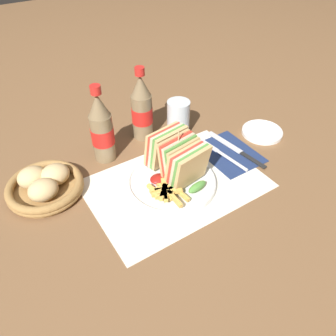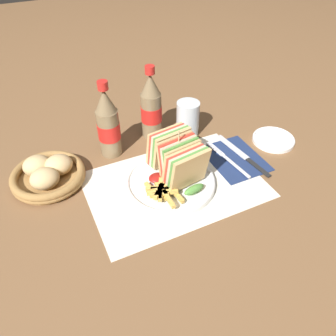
{
  "view_description": "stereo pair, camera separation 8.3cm",
  "coord_description": "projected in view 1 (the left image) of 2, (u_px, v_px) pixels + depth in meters",
  "views": [
    {
      "loc": [
        -0.34,
        -0.5,
        0.58
      ],
      "look_at": [
        0.0,
        0.03,
        0.04
      ],
      "focal_mm": 35.0,
      "sensor_mm": 36.0,
      "label": 1
    },
    {
      "loc": [
        -0.27,
        -0.54,
        0.58
      ],
      "look_at": [
        0.0,
        0.03,
        0.04
      ],
      "focal_mm": 35.0,
      "sensor_mm": 36.0,
      "label": 2
    }
  ],
  "objects": [
    {
      "name": "ground_plane",
      "position": [
        172.0,
        186.0,
        0.84
      ],
      "size": [
        4.0,
        4.0,
        0.0
      ],
      "primitive_type": "plane",
      "color": "brown"
    },
    {
      "name": "placemat",
      "position": [
        175.0,
        184.0,
        0.84
      ],
      "size": [
        0.44,
        0.3,
        0.0
      ],
      "color": "silver",
      "rests_on": "ground_plane"
    },
    {
      "name": "plate_main",
      "position": [
        172.0,
        181.0,
        0.84
      ],
      "size": [
        0.23,
        0.23,
        0.02
      ],
      "color": "white",
      "rests_on": "ground_plane"
    },
    {
      "name": "club_sandwich",
      "position": [
        178.0,
        158.0,
        0.81
      ],
      "size": [
        0.11,
        0.19,
        0.14
      ],
      "color": "tan",
      "rests_on": "plate_main"
    },
    {
      "name": "fries_pile",
      "position": [
        167.0,
        191.0,
        0.78
      ],
      "size": [
        0.1,
        0.11,
        0.02
      ],
      "color": "gold",
      "rests_on": "plate_main"
    },
    {
      "name": "ketchup_blob",
      "position": [
        158.0,
        179.0,
        0.82
      ],
      "size": [
        0.04,
        0.04,
        0.01
      ],
      "color": "maroon",
      "rests_on": "plate_main"
    },
    {
      "name": "napkin",
      "position": [
        229.0,
        153.0,
        0.94
      ],
      "size": [
        0.14,
        0.18,
        0.0
      ],
      "color": "navy",
      "rests_on": "ground_plane"
    },
    {
      "name": "fork",
      "position": [
        227.0,
        157.0,
        0.91
      ],
      "size": [
        0.03,
        0.18,
        0.01
      ],
      "rotation": [
        0.0,
        0.0,
        0.11
      ],
      "color": "silver",
      "rests_on": "napkin"
    },
    {
      "name": "knife",
      "position": [
        236.0,
        149.0,
        0.94
      ],
      "size": [
        0.04,
        0.22,
        0.0
      ],
      "rotation": [
        0.0,
        0.0,
        0.11
      ],
      "color": "black",
      "rests_on": "napkin"
    },
    {
      "name": "coke_bottle_near",
      "position": [
        102.0,
        129.0,
        0.86
      ],
      "size": [
        0.06,
        0.06,
        0.22
      ],
      "color": "#7A6647",
      "rests_on": "ground_plane"
    },
    {
      "name": "coke_bottle_far",
      "position": [
        142.0,
        109.0,
        0.94
      ],
      "size": [
        0.06,
        0.06,
        0.22
      ],
      "color": "#7A6647",
      "rests_on": "ground_plane"
    },
    {
      "name": "glass_near",
      "position": [
        178.0,
        118.0,
        0.98
      ],
      "size": [
        0.07,
        0.07,
        0.11
      ],
      "color": "silver",
      "rests_on": "ground_plane"
    },
    {
      "name": "bread_basket",
      "position": [
        45.0,
        185.0,
        0.81
      ],
      "size": [
        0.19,
        0.19,
        0.07
      ],
      "color": "olive",
      "rests_on": "ground_plane"
    },
    {
      "name": "side_saucer",
      "position": [
        262.0,
        132.0,
        1.01
      ],
      "size": [
        0.12,
        0.12,
        0.01
      ],
      "color": "white",
      "rests_on": "ground_plane"
    }
  ]
}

